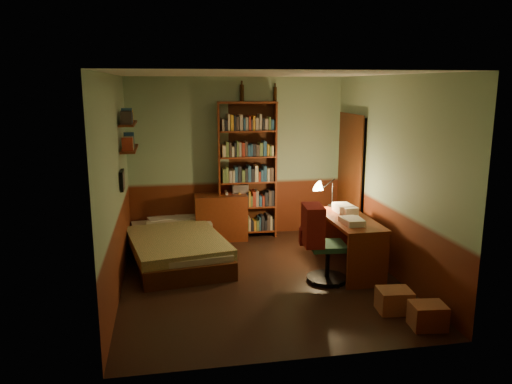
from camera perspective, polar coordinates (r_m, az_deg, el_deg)
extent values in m
cube|color=black|center=(6.62, 0.39, -9.89)|extent=(3.50, 4.00, 0.02)
cube|color=silver|center=(6.13, 0.43, 13.42)|extent=(3.50, 4.00, 0.02)
cube|color=gray|center=(8.20, -2.22, 3.94)|extent=(3.50, 0.02, 2.60)
cube|color=gray|center=(6.17, -15.86, 0.71)|extent=(0.02, 4.00, 2.60)
cube|color=gray|center=(6.79, 15.16, 1.77)|extent=(0.02, 4.00, 2.60)
cube|color=gray|center=(4.34, 5.38, -3.66)|extent=(3.50, 0.02, 2.60)
cube|color=black|center=(8.01, 10.82, 1.34)|extent=(0.06, 0.90, 2.00)
cube|color=#3A190A|center=(7.99, 10.59, 1.33)|extent=(0.02, 0.98, 2.08)
cube|color=olive|center=(7.32, -9.06, -5.07)|extent=(1.46, 2.33, 0.65)
cube|color=#5E2410|center=(8.12, -4.03, -2.88)|extent=(0.84, 0.44, 0.74)
cube|color=#B2B2B7|center=(8.18, -1.84, 0.44)|extent=(0.27, 0.21, 0.14)
cube|color=#5E2410|center=(8.10, -0.99, 2.46)|extent=(0.97, 0.37, 2.21)
cylinder|color=black|center=(8.08, -1.62, 11.25)|extent=(0.08, 0.08, 0.26)
cylinder|color=black|center=(8.18, 2.20, 11.12)|extent=(0.07, 0.07, 0.22)
cube|color=#5E2410|center=(6.91, 10.53, -5.85)|extent=(0.58, 1.36, 0.73)
cube|color=silver|center=(7.02, 10.52, -2.03)|extent=(0.21, 0.27, 0.10)
cone|color=black|center=(7.35, 8.74, 0.51)|extent=(0.19, 0.19, 0.56)
cube|color=#2A5C40|center=(6.43, 8.22, -6.06)|extent=(0.52, 0.47, 0.96)
cube|color=maroon|center=(6.41, 7.15, 0.69)|extent=(0.39, 0.49, 0.51)
cube|color=#5E2410|center=(7.20, -14.26, 4.81)|extent=(0.20, 0.90, 0.03)
cube|color=#5E2410|center=(7.16, -14.40, 7.59)|extent=(0.20, 0.90, 0.03)
cube|color=black|center=(6.76, -15.04, 1.30)|extent=(0.04, 0.32, 0.26)
cube|color=#9C5E3E|center=(5.62, 19.03, -13.23)|extent=(0.38, 0.31, 0.26)
cube|color=#9C5E3E|center=(5.88, 15.52, -11.85)|extent=(0.39, 0.33, 0.26)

